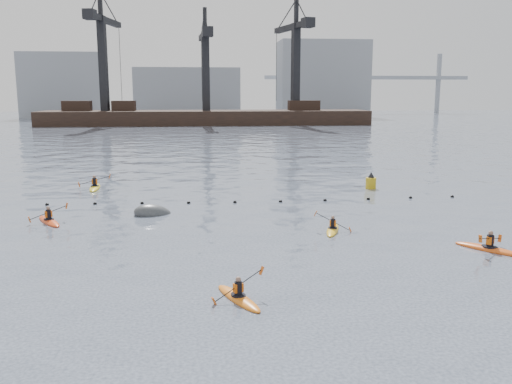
# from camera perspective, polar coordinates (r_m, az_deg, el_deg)

# --- Properties ---
(ground) EXTENTS (400.00, 400.00, 0.00)m
(ground) POSITION_cam_1_polar(r_m,az_deg,el_deg) (14.21, -0.70, -19.54)
(ground) COLOR #313948
(ground) RESTS_ON ground
(float_line) EXTENTS (33.24, 0.73, 0.24)m
(float_line) POSITION_cam_1_polar(r_m,az_deg,el_deg) (35.51, -4.68, -1.07)
(float_line) COLOR black
(float_line) RESTS_ON ground
(barge_pier) EXTENTS (72.00, 19.30, 29.50)m
(barge_pier) POSITION_cam_1_polar(r_m,az_deg,el_deg) (122.37, -5.34, 7.97)
(barge_pier) COLOR black
(barge_pier) RESTS_ON ground
(skyline) EXTENTS (141.00, 28.00, 22.00)m
(skyline) POSITION_cam_1_polar(r_m,az_deg,el_deg) (162.58, -4.62, 11.18)
(skyline) COLOR gray
(skyline) RESTS_ON ground
(kayaker_0) EXTENTS (1.91, 2.91, 1.15)m
(kayaker_0) POSITION_cam_1_polar(r_m,az_deg,el_deg) (19.19, -1.87, -10.98)
(kayaker_0) COLOR orange
(kayaker_0) RESTS_ON ground
(kayaker_2) EXTENTS (2.18, 3.07, 1.10)m
(kayaker_2) POSITION_cam_1_polar(r_m,az_deg,el_deg) (32.20, -20.96, -2.82)
(kayaker_2) COLOR red
(kayaker_2) RESTS_ON ground
(kayaker_3) EXTENTS (1.92, 2.88, 1.13)m
(kayaker_3) POSITION_cam_1_polar(r_m,az_deg,el_deg) (28.52, 8.07, -3.89)
(kayaker_3) COLOR gold
(kayaker_3) RESTS_ON ground
(kayaker_4) EXTENTS (2.55, 3.02, 1.06)m
(kayaker_4) POSITION_cam_1_polar(r_m,az_deg,el_deg) (26.97, 23.37, -5.47)
(kayaker_4) COLOR #DE5314
(kayaker_4) RESTS_ON ground
(kayaker_5) EXTENTS (2.39, 3.56, 1.21)m
(kayaker_5) POSITION_cam_1_polar(r_m,az_deg,el_deg) (42.38, -16.61, 0.52)
(kayaker_5) COLOR gold
(kayaker_5) RESTS_ON ground
(mooring_buoy) EXTENTS (2.80, 2.09, 1.60)m
(mooring_buoy) POSITION_cam_1_polar(r_m,az_deg,el_deg) (32.63, -10.79, -2.30)
(mooring_buoy) COLOR #383B3D
(mooring_buoy) RESTS_ON ground
(nav_buoy) EXTENTS (0.77, 0.77, 1.40)m
(nav_buoy) POSITION_cam_1_polar(r_m,az_deg,el_deg) (41.42, 12.00, 0.95)
(nav_buoy) COLOR gold
(nav_buoy) RESTS_ON ground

